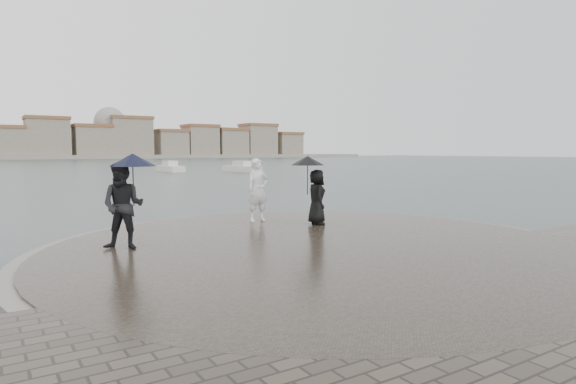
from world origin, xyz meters
TOP-DOWN VIEW (x-y plane):
  - ground at (0.00, 0.00)m, footprint 400.00×400.00m
  - kerb_ring at (0.00, 3.50)m, footprint 12.50×12.50m
  - quay_tip at (0.00, 3.50)m, footprint 11.90×11.90m
  - statue at (0.59, 7.40)m, footprint 0.68×0.45m
  - visitor_left at (-3.75, 5.39)m, footprint 1.32×1.14m
  - visitor_right at (1.64, 6.01)m, footprint 1.12×1.04m
  - boats at (4.98, 43.34)m, footprint 39.31×22.69m

SIDE VIEW (x-z plane):
  - ground at x=0.00m, z-range 0.00..0.00m
  - kerb_ring at x=0.00m, z-range 0.00..0.32m
  - quay_tip at x=0.00m, z-range 0.00..0.36m
  - boats at x=4.98m, z-range -0.37..1.13m
  - statue at x=0.59m, z-range 0.36..2.23m
  - visitor_right at x=1.64m, z-range 0.48..2.43m
  - visitor_left at x=-3.75m, z-range 0.45..2.49m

